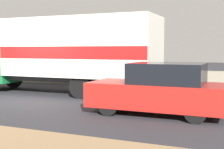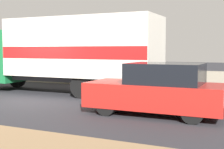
# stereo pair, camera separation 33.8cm
# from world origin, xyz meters

# --- Properties ---
(ground_plane) EXTENTS (80.00, 80.00, 0.00)m
(ground_plane) POSITION_xyz_m (0.00, 0.00, 0.00)
(ground_plane) COLOR #2D2D33
(stone_wall_backdrop) EXTENTS (60.00, 0.35, 0.95)m
(stone_wall_backdrop) POSITION_xyz_m (0.00, 5.60, 0.47)
(stone_wall_backdrop) COLOR gray
(stone_wall_backdrop) RESTS_ON ground_plane
(box_truck) EXTENTS (8.93, 2.40, 3.31)m
(box_truck) POSITION_xyz_m (0.28, 2.11, 1.87)
(box_truck) COLOR #196B38
(box_truck) RESTS_ON ground_plane
(car_hatchback) EXTENTS (4.07, 1.77, 1.56)m
(car_hatchback) POSITION_xyz_m (5.32, -0.63, 0.76)
(car_hatchback) COLOR #B21E19
(car_hatchback) RESTS_ON ground_plane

